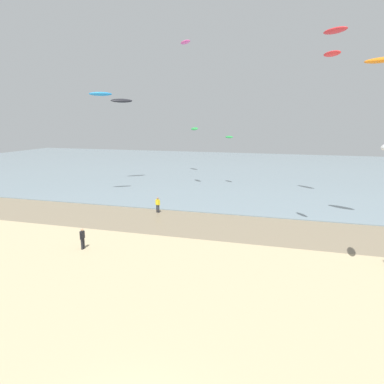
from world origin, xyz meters
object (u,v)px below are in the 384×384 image
Objects in this scene: person_by_waterline at (82,238)px; kite_aloft_9 at (335,31)px; kite_aloft_1 at (194,129)px; kite_aloft_2 at (185,42)px; person_right_flank at (158,204)px; kite_aloft_7 at (229,137)px; kite_aloft_4 at (382,60)px; kite_aloft_5 at (122,101)px; kite_aloft_3 at (332,54)px; kite_aloft_8 at (101,94)px.

kite_aloft_9 is (19.01, 21.65, 18.70)m from person_by_waterline.
kite_aloft_9 reaches higher than person_by_waterline.
kite_aloft_2 reaches higher than kite_aloft_1.
person_right_flank is at bearing -107.28° from kite_aloft_9.
kite_aloft_2 is at bearing 18.47° from kite_aloft_7.
person_right_flank is at bearing -149.07° from kite_aloft_4.
kite_aloft_1 reaches higher than person_by_waterline.
kite_aloft_4 reaches higher than kite_aloft_1.
kite_aloft_9 is at bearing -51.08° from kite_aloft_5.
kite_aloft_3 is at bearing 165.84° from kite_aloft_7.
kite_aloft_8 is at bearing -78.71° from kite_aloft_1.
kite_aloft_1 is (-0.52, 16.18, 7.73)m from person_right_flank.
kite_aloft_5 is at bearing -174.71° from kite_aloft_4.
person_right_flank is 0.53× the size of kite_aloft_9.
kite_aloft_2 is 1.51× the size of kite_aloft_7.
kite_aloft_2 is 0.86× the size of kite_aloft_5.
kite_aloft_4 reaches higher than kite_aloft_7.
person_by_waterline is at bearing 140.48° from kite_aloft_2.
kite_aloft_3 is (20.26, -26.96, -7.02)m from kite_aloft_2.
kite_aloft_3 is (16.48, -4.77, 14.06)m from person_right_flank.
kite_aloft_1 is at bearing 64.12° from kite_aloft_7.
kite_aloft_8 reaches higher than person_by_waterline.
kite_aloft_1 is 22.17m from kite_aloft_9.
person_by_waterline is 32.32m from kite_aloft_5.
kite_aloft_8 is (-14.05, -12.07, 5.68)m from kite_aloft_7.
kite_aloft_1 is (0.95, 28.36, 7.73)m from person_by_waterline.
kite_aloft_9 is (1.06, 14.23, 4.64)m from kite_aloft_3.
kite_aloft_4 is (22.32, 12.10, 14.09)m from person_by_waterline.
person_by_waterline is 12.28m from person_right_flank.
kite_aloft_3 is at bearing -49.88° from kite_aloft_9.
kite_aloft_2 is at bearing 99.68° from person_right_flank.
kite_aloft_2 reaches higher than kite_aloft_3.
kite_aloft_5 is at bearing 53.51° from kite_aloft_7.
kite_aloft_4 is at bearing -64.70° from kite_aloft_5.
kite_aloft_2 is 0.93× the size of kite_aloft_4.
kite_aloft_7 is 19.69m from kite_aloft_9.
kite_aloft_4 is (4.37, 4.68, 0.03)m from kite_aloft_3.
person_by_waterline is 34.34m from kite_aloft_9.
kite_aloft_2 is at bearing -175.76° from kite_aloft_3.
kite_aloft_8 is at bearing 114.72° from person_by_waterline.
kite_aloft_9 is at bearing -164.40° from kite_aloft_7.
person_by_waterline is 23.05m from kite_aloft_8.
person_by_waterline is at bearing 126.39° from kite_aloft_7.
kite_aloft_3 is (17.00, -20.94, 6.33)m from kite_aloft_1.
kite_aloft_1 is 27.60m from kite_aloft_4.
kite_aloft_3 reaches higher than person_right_flank.
kite_aloft_2 is 13.90m from kite_aloft_5.
kite_aloft_5 reaches higher than person_by_waterline.
kite_aloft_3 is 35.36m from kite_aloft_5.
person_by_waterline is 0.61× the size of kite_aloft_8.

